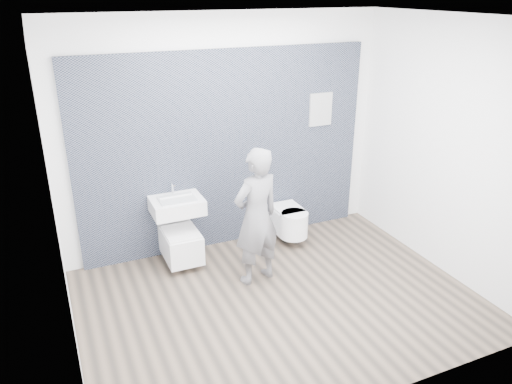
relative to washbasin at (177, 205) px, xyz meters
name	(u,v)px	position (x,y,z in m)	size (l,w,h in m)	color
ground	(279,300)	(0.72, -1.22, -0.72)	(4.00, 4.00, 0.00)	brown
room_shell	(283,140)	(0.72, -1.22, 1.02)	(4.00, 4.00, 4.00)	white
tile_wall	(229,240)	(0.72, 0.25, -0.72)	(3.60, 0.06, 2.40)	black
washbasin	(177,205)	(0.00, 0.00, 0.00)	(0.58, 0.44, 0.44)	white
toilet_square	(181,242)	(0.00, -0.06, -0.45)	(0.40, 0.58, 0.75)	white
toilet_rounded	(290,221)	(1.42, -0.09, -0.44)	(0.36, 0.61, 0.33)	white
info_placard	(315,224)	(1.97, 0.20, -0.72)	(0.31, 0.03, 0.41)	silver
visitor	(256,217)	(0.66, -0.75, 0.05)	(0.56, 0.37, 1.54)	slate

